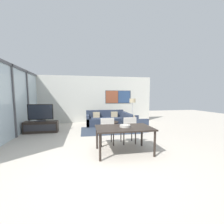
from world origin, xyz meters
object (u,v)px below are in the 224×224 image
at_px(sofa_side, 133,124).
at_px(dining_chair_left, 107,130).
at_px(coffee_table, 110,124).
at_px(floor_lamp, 132,103).
at_px(television, 41,113).
at_px(sofa_main, 106,120).
at_px(fruit_bowl, 125,126).
at_px(dining_chair_centre, 129,129).
at_px(tv_console, 41,127).
at_px(dining_table, 124,130).

xyz_separation_m(sofa_side, dining_chair_left, (-1.56, -2.04, 0.24)).
distance_m(coffee_table, floor_lamp, 2.13).
height_order(television, sofa_side, television).
bearing_deg(floor_lamp, sofa_side, -107.57).
relative_size(sofa_main, floor_lamp, 1.45).
xyz_separation_m(dining_chair_left, fruit_bowl, (0.41, -0.72, 0.26)).
bearing_deg(coffee_table, sofa_main, 90.00).
distance_m(television, coffee_table, 3.10).
bearing_deg(dining_chair_left, coffee_table, 77.78).
bearing_deg(coffee_table, television, 177.62).
relative_size(coffee_table, dining_chair_left, 0.92).
xyz_separation_m(coffee_table, dining_chair_centre, (0.30, -2.07, 0.21)).
distance_m(tv_console, sofa_side, 4.15).
xyz_separation_m(tv_console, television, (-0.00, 0.00, 0.62)).
bearing_deg(coffee_table, dining_chair_left, -102.22).
bearing_deg(tv_console, fruit_bowl, -44.43).
bearing_deg(dining_chair_centre, floor_lamp, 69.76).
bearing_deg(sofa_side, television, 87.52).
bearing_deg(dining_chair_left, sofa_main, 82.40).
relative_size(tv_console, television, 1.34).
height_order(sofa_side, dining_chair_centre, dining_chair_centre).
distance_m(coffee_table, fruit_bowl, 2.85).
bearing_deg(dining_chair_left, sofa_side, 52.58).
bearing_deg(dining_chair_left, tv_console, 139.43).
height_order(sofa_side, floor_lamp, floor_lamp).
height_order(sofa_main, dining_chair_left, dining_chair_left).
distance_m(tv_console, television, 0.62).
distance_m(tv_console, coffee_table, 3.04).
xyz_separation_m(sofa_side, coffee_table, (-1.11, 0.05, 0.03)).
xyz_separation_m(coffee_table, floor_lamp, (1.50, 1.20, 0.93)).
bearing_deg(dining_table, coffee_table, 88.42).
bearing_deg(floor_lamp, dining_table, -111.46).
height_order(television, dining_chair_centre, television).
height_order(tv_console, floor_lamp, floor_lamp).
xyz_separation_m(television, coffee_table, (3.04, -0.13, -0.57)).
bearing_deg(television, dining_chair_left, -40.58).
bearing_deg(dining_chair_left, television, 139.42).
xyz_separation_m(television, fruit_bowl, (3.00, -2.94, -0.10)).
height_order(sofa_main, fruit_bowl, sofa_main).
height_order(dining_chair_left, fruit_bowl, dining_chair_left).
relative_size(sofa_main, dining_chair_centre, 2.33).
height_order(tv_console, dining_chair_left, dining_chair_left).
bearing_deg(floor_lamp, coffee_table, -141.45).
relative_size(sofa_main, coffee_table, 2.52).
distance_m(sofa_side, coffee_table, 1.11).
distance_m(dining_chair_left, floor_lamp, 3.89).
bearing_deg(sofa_side, sofa_main, 39.22).
bearing_deg(dining_table, sofa_side, 66.85).
relative_size(tv_console, sofa_side, 1.01).
height_order(coffee_table, dining_chair_left, dining_chair_left).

